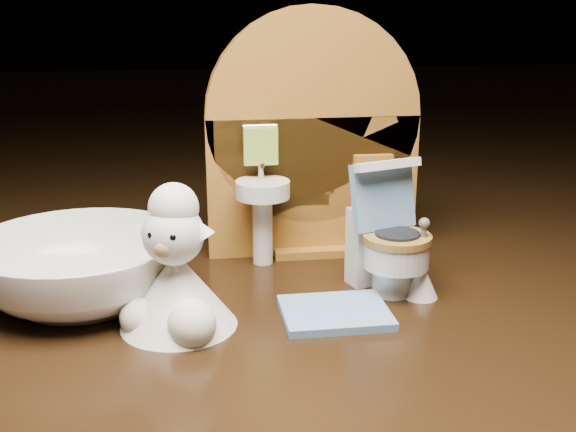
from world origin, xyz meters
name	(u,v)px	position (x,y,z in m)	size (l,w,h in m)	color
backdrop_panel	(311,149)	(0.00, 0.06, 0.07)	(0.13, 0.05, 0.15)	#A56923
toy_toilet	(387,243)	(0.03, 0.00, 0.03)	(0.04, 0.05, 0.07)	white
bath_mat	(335,313)	(-0.01, -0.03, 0.00)	(0.05, 0.04, 0.00)	#6B99BF
toilet_brush	(421,276)	(0.05, -0.02, 0.01)	(0.02, 0.02, 0.04)	white
plush_lamb	(176,278)	(-0.08, -0.04, 0.03)	(0.06, 0.06, 0.07)	white
ceramic_bowl	(80,270)	(-0.13, 0.00, 0.02)	(0.11, 0.11, 0.04)	white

